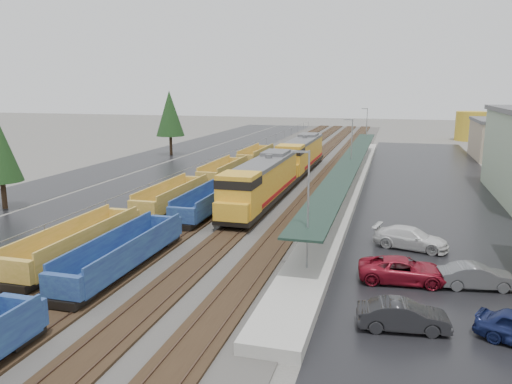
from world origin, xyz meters
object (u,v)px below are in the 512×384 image
at_px(locomotive_lead, 262,182).
at_px(well_string_blue, 209,203).
at_px(storage_tank, 470,126).
at_px(parked_car_east_c, 411,238).
at_px(parked_car_east_e, 477,277).
at_px(locomotive_trail, 301,154).
at_px(parked_car_east_a, 403,316).
at_px(well_string_yellow, 134,217).
at_px(parked_car_east_b, 403,270).

relative_size(locomotive_lead, well_string_blue, 0.20).
height_order(storage_tank, parked_car_east_c, storage_tank).
distance_m(storage_tank, parked_car_east_e, 88.43).
xyz_separation_m(locomotive_trail, parked_car_east_a, (13.18, -43.61, -1.79)).
height_order(well_string_yellow, storage_tank, storage_tank).
xyz_separation_m(locomotive_trail, parked_car_east_e, (17.45, -37.08, -1.79)).
distance_m(well_string_yellow, parked_car_east_c, 21.90).
distance_m(well_string_blue, storage_tank, 82.27).
bearing_deg(parked_car_east_a, parked_car_east_c, -10.07).
distance_m(parked_car_east_b, parked_car_east_c, 6.85).
height_order(locomotive_trail, well_string_yellow, locomotive_trail).
bearing_deg(parked_car_east_e, well_string_yellow, 68.75).
bearing_deg(parked_car_east_b, locomotive_lead, 35.05).
distance_m(well_string_blue, parked_car_east_a, 25.29).
bearing_deg(parked_car_east_e, parked_car_east_b, 82.86).
height_order(locomotive_lead, parked_car_east_b, locomotive_lead).
relative_size(locomotive_trail, storage_tank, 3.31).
distance_m(locomotive_trail, parked_car_east_b, 39.58).
relative_size(storage_tank, parked_car_east_c, 1.18).
bearing_deg(parked_car_east_b, well_string_blue, 50.59).
bearing_deg(well_string_blue, locomotive_trail, 80.93).
xyz_separation_m(well_string_blue, parked_car_east_e, (21.45, -12.03, -0.39)).
bearing_deg(parked_car_east_c, parked_car_east_b, -171.45).
bearing_deg(locomotive_trail, well_string_blue, -99.07).
height_order(well_string_blue, storage_tank, storage_tank).
bearing_deg(parked_car_east_b, locomotive_trail, 15.43).
distance_m(locomotive_trail, well_string_blue, 25.41).
relative_size(well_string_blue, parked_car_east_e, 23.77).
bearing_deg(parked_car_east_c, well_string_yellow, 107.04).
bearing_deg(parked_car_east_a, well_string_blue, 35.64).
height_order(well_string_yellow, parked_car_east_b, well_string_yellow).
xyz_separation_m(locomotive_lead, parked_car_east_c, (13.85, -9.43, -1.73)).
height_order(locomotive_lead, locomotive_trail, same).
xyz_separation_m(locomotive_trail, parked_car_east_b, (13.26, -37.25, -1.77)).
distance_m(parked_car_east_a, parked_car_east_c, 13.20).
distance_m(well_string_yellow, parked_car_east_a, 24.27).
relative_size(locomotive_trail, parked_car_east_c, 3.90).
bearing_deg(parked_car_east_a, locomotive_trail, 9.66).
bearing_deg(well_string_blue, parked_car_east_c, -16.75).
bearing_deg(locomotive_lead, parked_car_east_c, -34.23).
relative_size(locomotive_lead, storage_tank, 3.31).
relative_size(locomotive_lead, well_string_yellow, 0.24).
bearing_deg(parked_car_east_a, parked_car_east_b, -7.85).
height_order(parked_car_east_a, parked_car_east_e, parked_car_east_a).
height_order(well_string_blue, parked_car_east_e, well_string_blue).
xyz_separation_m(locomotive_lead, well_string_yellow, (-8.00, -10.77, -1.37)).
bearing_deg(storage_tank, parked_car_east_a, -98.98).
height_order(parked_car_east_a, parked_car_east_c, parked_car_east_c).
relative_size(locomotive_trail, parked_car_east_a, 4.74).
height_order(well_string_blue, parked_car_east_a, well_string_blue).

